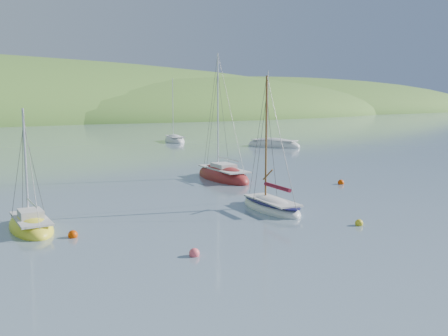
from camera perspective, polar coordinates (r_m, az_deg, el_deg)
ground at (r=24.87m, az=11.39°, el=-7.94°), size 700.00×700.00×0.00m
daysailer_white at (r=30.76m, az=5.40°, el=-4.39°), size 3.14×5.98×8.74m
sloop_red at (r=42.39m, az=-0.13°, el=-0.98°), size 3.96×8.11×11.50m
sailboat_yellow at (r=27.91m, az=-21.20°, el=-6.23°), size 2.60×5.36×6.86m
distant_sloop_b at (r=80.86m, az=-5.67°, el=3.13°), size 5.06×8.18×11.01m
distant_sloop_d at (r=72.22m, az=5.68°, el=2.59°), size 5.57×8.77×11.81m
mooring_buoys at (r=29.10m, az=4.07°, el=-5.25°), size 23.26×9.77×0.50m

